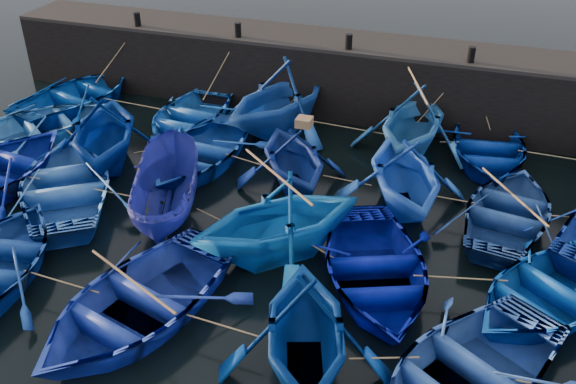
% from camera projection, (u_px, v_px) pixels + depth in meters
% --- Properties ---
extents(ground, '(120.00, 120.00, 0.00)m').
position_uv_depth(ground, '(245.00, 284.00, 15.17)').
color(ground, black).
rests_on(ground, ground).
extents(quay_wall, '(26.00, 2.50, 2.50)m').
position_uv_depth(quay_wall, '(353.00, 78.00, 22.99)').
color(quay_wall, black).
rests_on(quay_wall, ground).
extents(quay_top, '(26.00, 2.50, 0.12)m').
position_uv_depth(quay_top, '(354.00, 42.00, 22.30)').
color(quay_top, black).
rests_on(quay_top, quay_wall).
extents(bollard_0, '(0.24, 0.24, 0.50)m').
position_uv_depth(bollard_0, '(137.00, 19.00, 23.58)').
color(bollard_0, black).
rests_on(bollard_0, quay_top).
extents(bollard_1, '(0.24, 0.24, 0.50)m').
position_uv_depth(bollard_1, '(238.00, 30.00, 22.49)').
color(bollard_1, black).
rests_on(bollard_1, quay_top).
extents(bollard_2, '(0.24, 0.24, 0.50)m').
position_uv_depth(bollard_2, '(349.00, 42.00, 21.41)').
color(bollard_2, black).
rests_on(bollard_2, quay_top).
extents(bollard_3, '(0.24, 0.24, 0.50)m').
position_uv_depth(bollard_3, '(471.00, 55.00, 20.33)').
color(bollard_3, black).
rests_on(bollard_3, quay_top).
extents(boat_0, '(4.93, 5.93, 1.06)m').
position_uv_depth(boat_0, '(78.00, 95.00, 23.49)').
color(boat_0, navy).
rests_on(boat_0, ground).
extents(boat_1, '(3.50, 4.79, 0.97)m').
position_uv_depth(boat_1, '(189.00, 115.00, 22.11)').
color(boat_1, '#1552B1').
rests_on(boat_1, ground).
extents(boat_2, '(5.68, 6.05, 2.55)m').
position_uv_depth(boat_2, '(280.00, 97.00, 21.49)').
color(boat_2, '#15458F').
rests_on(boat_2, ground).
extents(boat_3, '(4.11, 4.68, 2.33)m').
position_uv_depth(boat_3, '(413.00, 120.00, 20.16)').
color(boat_3, '#2565B4').
rests_on(boat_3, ground).
extents(boat_4, '(4.14, 5.27, 0.99)m').
position_uv_depth(boat_4, '(488.00, 148.00, 20.02)').
color(boat_4, navy).
rests_on(boat_4, ground).
extents(boat_6, '(5.69, 5.98, 1.01)m').
position_uv_depth(boat_6, '(40.00, 124.00, 21.44)').
color(boat_6, '#2C69BA').
rests_on(boat_6, ground).
extents(boat_7, '(5.47, 5.78, 2.40)m').
position_uv_depth(boat_7, '(105.00, 130.00, 19.51)').
color(boat_7, navy).
rests_on(boat_7, ground).
extents(boat_8, '(3.87, 5.19, 1.03)m').
position_uv_depth(boat_8, '(199.00, 151.00, 19.81)').
color(boat_8, '#1547A6').
rests_on(boat_8, ground).
extents(boat_9, '(4.90, 5.05, 2.03)m').
position_uv_depth(boat_9, '(294.00, 157.00, 18.44)').
color(boat_9, navy).
rests_on(boat_9, ground).
extents(boat_10, '(5.10, 5.42, 2.27)m').
position_uv_depth(boat_10, '(405.00, 172.00, 17.43)').
color(boat_10, blue).
rests_on(boat_10, ground).
extents(boat_11, '(3.94, 5.03, 0.95)m').
position_uv_depth(boat_11, '(510.00, 212.00, 16.97)').
color(boat_11, navy).
rests_on(boat_11, ground).
extents(boat_14, '(6.12, 6.53, 1.10)m').
position_uv_depth(boat_14, '(67.00, 184.00, 18.04)').
color(boat_14, blue).
rests_on(boat_14, ground).
extents(boat_15, '(3.08, 4.75, 1.72)m').
position_uv_depth(boat_15, '(165.00, 193.00, 17.03)').
color(boat_15, navy).
rests_on(boat_15, ground).
extents(boat_16, '(5.81, 5.79, 2.32)m').
position_uv_depth(boat_16, '(278.00, 218.00, 15.49)').
color(boat_16, blue).
rests_on(boat_16, ground).
extents(boat_17, '(5.21, 5.99, 1.04)m').
position_uv_depth(boat_17, '(374.00, 269.00, 14.85)').
color(boat_17, '#000A80').
rests_on(boat_17, ground).
extents(boat_18, '(5.48, 5.80, 0.98)m').
position_uv_depth(boat_18, '(549.00, 291.00, 14.21)').
color(boat_18, '#06439C').
rests_on(boat_18, ground).
extents(boat_22, '(5.11, 6.16, 1.10)m').
position_uv_depth(boat_22, '(135.00, 301.00, 13.83)').
color(boat_22, '#1B339A').
rests_on(boat_22, ground).
extents(boat_23, '(4.59, 4.93, 2.11)m').
position_uv_depth(boat_23, '(305.00, 329.00, 12.40)').
color(boat_23, navy).
rests_on(boat_23, ground).
extents(boat_24, '(5.55, 5.99, 1.01)m').
position_uv_depth(boat_24, '(466.00, 370.00, 12.23)').
color(boat_24, '#264E9A').
rests_on(boat_24, ground).
extents(wooden_crate, '(0.43, 0.42, 0.26)m').
position_uv_depth(wooden_crate, '(304.00, 122.00, 17.76)').
color(wooden_crate, olive).
rests_on(wooden_crate, boat_9).
extents(mooring_ropes, '(18.90, 11.58, 2.10)m').
position_uv_depth(mooring_ropes, '(306.00, 156.00, 18.76)').
color(mooring_ropes, tan).
rests_on(mooring_ropes, ground).
extents(loose_oars, '(9.82, 11.79, 1.44)m').
position_uv_depth(loose_oars, '(350.00, 175.00, 16.16)').
color(loose_oars, '#99724C').
rests_on(loose_oars, ground).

